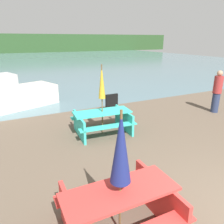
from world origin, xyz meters
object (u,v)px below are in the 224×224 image
Objects in this scene: picnic_table_red at (120,207)px; person at (217,92)px; picnic_table_teal at (102,120)px; umbrella_gold at (102,83)px; boat at (9,96)px; umbrella_navy at (121,148)px; signboard at (112,103)px.

person is at bearing 28.50° from picnic_table_red.
umbrella_gold is at bearing 0.00° from picnic_table_teal.
picnic_table_red is 0.44× the size of boat.
picnic_table_red is 4.09m from umbrella_gold.
umbrella_navy is at bearing -101.08° from boat.
boat is 5.45× the size of signboard.
picnic_table_teal is (1.36, 3.67, -0.03)m from picnic_table_red.
signboard reaches higher than picnic_table_teal.
person is (6.43, 3.49, 0.40)m from picnic_table_red.
umbrella_navy is 8.04m from boat.
picnic_table_red is at bearing -110.35° from umbrella_gold.
picnic_table_teal is 2.21m from signboard.
umbrella_navy is 0.50× the size of boat.
umbrella_gold is 1.08× the size of umbrella_navy.
person is (5.07, -0.18, -0.78)m from umbrella_gold.
boat is at bearing 147.81° from signboard.
picnic_table_red is at bearing -151.50° from person.
signboard is at bearing 64.56° from picnic_table_red.
person is 4.34m from signboard.
picnic_table_red is at bearing -110.35° from picnic_table_teal.
picnic_table_teal is at bearing -124.50° from signboard.
umbrella_gold is (0.00, 0.00, 1.21)m from picnic_table_teal.
picnic_table_teal is 1.21m from umbrella_gold.
umbrella_gold is 5.05m from boat.
umbrella_navy is at bearing -151.50° from person.
umbrella_navy reaches higher than person.
picnic_table_red is at bearing -101.08° from boat.
umbrella_gold reaches higher than signboard.
picnic_table_teal is at bearing 0.00° from umbrella_gold.
umbrella_navy reaches higher than signboard.
picnic_table_red is 2.37× the size of signboard.
umbrella_gold is (1.36, 3.67, 1.18)m from picnic_table_red.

